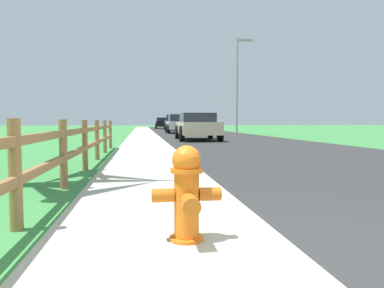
% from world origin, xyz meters
% --- Properties ---
extents(ground_plane, '(120.00, 120.00, 0.00)m').
position_xyz_m(ground_plane, '(0.00, 25.00, 0.00)').
color(ground_plane, '#3A843F').
extents(road_asphalt, '(7.00, 66.00, 0.01)m').
position_xyz_m(road_asphalt, '(3.50, 27.00, 0.00)').
color(road_asphalt, '#2E2E2E').
rests_on(road_asphalt, ground).
extents(curb_concrete, '(6.00, 66.00, 0.01)m').
position_xyz_m(curb_concrete, '(-3.00, 27.00, 0.00)').
color(curb_concrete, '#B5B39E').
rests_on(curb_concrete, ground).
extents(grass_verge, '(5.00, 66.00, 0.00)m').
position_xyz_m(grass_verge, '(-4.50, 27.00, 0.01)').
color(grass_verge, '#3A843F').
rests_on(grass_verge, ground).
extents(fire_hydrant, '(0.56, 0.46, 0.77)m').
position_xyz_m(fire_hydrant, '(-0.81, 0.72, 0.40)').
color(fire_hydrant, orange).
rests_on(fire_hydrant, ground).
extents(rail_fence, '(0.11, 11.74, 0.99)m').
position_xyz_m(rail_fence, '(-2.26, 5.05, 0.58)').
color(rail_fence, olive).
rests_on(rail_fence, ground).
extents(parked_suv_beige, '(2.18, 4.67, 1.39)m').
position_xyz_m(parked_suv_beige, '(1.72, 16.05, 0.73)').
color(parked_suv_beige, '#C6B793').
rests_on(parked_suv_beige, ground).
extents(parked_car_silver, '(2.19, 4.38, 1.53)m').
position_xyz_m(parked_car_silver, '(1.96, 26.93, 0.78)').
color(parked_car_silver, '#B7BABF').
rests_on(parked_car_silver, ground).
extents(parked_car_blue, '(2.07, 4.25, 1.68)m').
position_xyz_m(parked_car_blue, '(2.36, 36.21, 0.85)').
color(parked_car_blue, navy).
rests_on(parked_car_blue, ground).
extents(parked_car_black, '(2.20, 4.73, 1.47)m').
position_xyz_m(parked_car_black, '(1.74, 45.61, 0.75)').
color(parked_car_black, black).
rests_on(parked_car_black, ground).
extents(street_lamp, '(1.17, 0.20, 6.85)m').
position_xyz_m(street_lamp, '(5.72, 22.54, 4.04)').
color(street_lamp, gray).
rests_on(street_lamp, ground).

